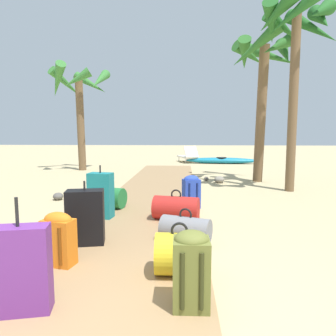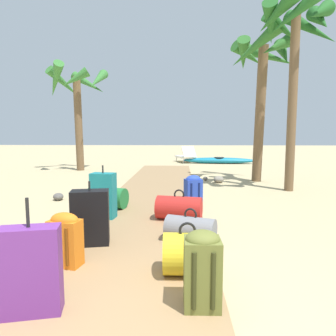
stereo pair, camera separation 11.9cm
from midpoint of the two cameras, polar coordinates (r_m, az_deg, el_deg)
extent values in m
plane|color=tan|center=(6.02, -2.69, -6.99)|extent=(60.00, 60.00, 0.00)
cube|color=#9E7A51|center=(7.08, -1.79, -4.60)|extent=(1.83, 10.93, 0.08)
cube|color=#6B2D84|center=(2.56, -24.93, -17.08)|extent=(0.45, 0.27, 0.66)
cylinder|color=black|center=(2.42, -25.44, -7.52)|extent=(0.02, 0.02, 0.22)
cube|color=#197A7F|center=(4.88, -11.91, -5.09)|extent=(0.40, 0.28, 0.71)
cylinder|color=black|center=(4.81, -12.03, -0.21)|extent=(0.02, 0.02, 0.12)
cube|color=#2847B7|center=(5.43, 5.05, -4.84)|extent=(0.34, 0.29, 0.52)
ellipsoid|color=#2847B7|center=(5.38, 5.08, -2.14)|extent=(0.32, 0.28, 0.14)
cylinder|color=navy|center=(5.31, 4.71, -5.11)|extent=(0.05, 0.05, 0.41)
cylinder|color=navy|center=(5.36, 6.17, -5.02)|extent=(0.05, 0.05, 0.41)
cylinder|color=red|center=(4.70, 2.26, -7.59)|extent=(0.75, 0.49, 0.36)
torus|color=black|center=(4.66, 2.28, -5.06)|extent=(0.17, 0.05, 0.16)
cube|color=orange|center=(3.31, -18.96, -13.16)|extent=(0.35, 0.25, 0.47)
ellipsoid|color=orange|center=(3.24, -19.12, -9.23)|extent=(0.33, 0.24, 0.16)
cylinder|color=#70380C|center=(3.28, -21.06, -13.41)|extent=(0.04, 0.04, 0.38)
cylinder|color=#70380C|center=(3.19, -18.73, -13.87)|extent=(0.04, 0.04, 0.38)
cylinder|color=gold|center=(2.97, 3.34, -15.91)|extent=(0.46, 0.40, 0.39)
torus|color=black|center=(2.89, 3.37, -11.75)|extent=(0.16, 0.03, 0.16)
cylinder|color=#237538|center=(5.57, -11.12, -5.45)|extent=(0.76, 0.54, 0.37)
torus|color=black|center=(5.53, -11.17, -3.30)|extent=(0.16, 0.07, 0.16)
cylinder|color=slate|center=(3.81, 4.24, -11.47)|extent=(0.68, 0.49, 0.31)
torus|color=black|center=(3.75, 4.27, -8.80)|extent=(0.16, 0.08, 0.16)
cube|color=black|center=(3.79, -14.49, -8.99)|extent=(0.47, 0.32, 0.66)
cylinder|color=black|center=(3.70, -14.66, -3.24)|extent=(0.02, 0.02, 0.11)
cube|color=olive|center=(2.45, 5.87, -19.24)|extent=(0.28, 0.25, 0.54)
ellipsoid|color=olive|center=(2.34, 5.95, -13.31)|extent=(0.27, 0.24, 0.14)
cylinder|color=#333516|center=(2.33, 4.26, -20.57)|extent=(0.04, 0.04, 0.43)
cylinder|color=#333516|center=(2.34, 7.88, -20.51)|extent=(0.04, 0.04, 0.43)
cylinder|color=brown|center=(7.96, 22.98, 11.03)|extent=(0.21, 0.25, 4.20)
cone|color=#236023|center=(8.50, 27.39, 23.73)|extent=(0.43, 1.10, 0.91)
cone|color=#236023|center=(8.99, 25.95, 22.73)|extent=(1.25, 1.29, 1.20)
cone|color=#236023|center=(8.75, 21.25, 23.63)|extent=(1.15, 0.70, 0.85)
cone|color=#236023|center=(8.37, 19.37, 24.38)|extent=(0.72, 1.19, 0.94)
cone|color=#236023|center=(7.98, 20.32, 25.74)|extent=(0.85, 1.27, 0.78)
cone|color=#236023|center=(7.73, 23.78, 25.64)|extent=(1.29, 0.74, 1.07)
cone|color=#236023|center=(8.18, 27.23, 24.85)|extent=(1.00, 1.02, 0.75)
cylinder|color=brown|center=(9.06, 17.54, 9.40)|extent=(0.27, 0.60, 3.82)
cone|color=#2D6B28|center=(9.42, 21.59, 19.64)|extent=(0.45, 1.16, 0.99)
cone|color=#2D6B28|center=(10.07, 19.40, 19.27)|extent=(1.55, 1.16, 0.97)
cone|color=#2D6B28|center=(9.72, 15.51, 19.93)|extent=(1.17, 0.89, 0.75)
cone|color=#2D6B28|center=(9.30, 14.64, 20.06)|extent=(0.55, 1.07, 0.90)
cone|color=#2D6B28|center=(8.65, 16.58, 21.15)|extent=(1.37, 1.00, 1.11)
cone|color=#2D6B28|center=(8.97, 20.38, 20.80)|extent=(1.12, 0.84, 0.77)
cylinder|color=brown|center=(11.93, -15.92, 7.94)|extent=(0.28, 0.41, 3.50)
cone|color=#387A33|center=(11.81, -12.52, 15.91)|extent=(0.47, 1.60, 1.01)
cone|color=#387A33|center=(12.69, -14.11, 15.15)|extent=(1.53, 0.77, 1.02)
cone|color=#387A33|center=(12.70, -18.34, 14.88)|extent=(1.13, 1.44, 1.16)
cone|color=#387A33|center=(11.89, -19.86, 15.28)|extent=(1.11, 1.37, 1.25)
cone|color=#387A33|center=(11.58, -16.53, 15.84)|extent=(1.11, 0.56, 0.84)
cube|color=white|center=(14.84, 3.84, 2.12)|extent=(1.01, 1.52, 0.08)
cube|color=white|center=(14.26, 4.63, 3.06)|extent=(0.71, 0.62, 0.53)
cylinder|color=silver|center=(15.30, 2.30, 1.70)|extent=(0.04, 0.04, 0.22)
cylinder|color=silver|center=(15.45, 4.00, 1.74)|extent=(0.04, 0.04, 0.22)
cylinder|color=silver|center=(14.24, 3.66, 1.33)|extent=(0.04, 0.04, 0.22)
cylinder|color=silver|center=(14.41, 5.47, 1.37)|extent=(0.04, 0.04, 0.22)
ellipsoid|color=teal|center=(14.35, 10.30, 1.40)|extent=(3.39, 0.79, 0.28)
torus|color=black|center=(14.34, 10.31, 1.90)|extent=(0.52, 0.52, 0.05)
ellipsoid|color=gray|center=(8.75, 10.07, -2.17)|extent=(0.42, 0.41, 0.19)
ellipsoid|color=#5B5651|center=(9.08, 7.63, -2.02)|extent=(0.18, 0.20, 0.13)
ellipsoid|color=slate|center=(8.75, -11.31, -1.94)|extent=(0.55, 0.55, 0.27)
ellipsoid|color=#5B5651|center=(6.85, -19.62, -5.06)|extent=(0.30, 0.33, 0.15)
camera|label=1|loc=(0.06, 90.45, -0.05)|focal=32.22mm
camera|label=2|loc=(0.06, -89.55, 0.05)|focal=32.22mm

